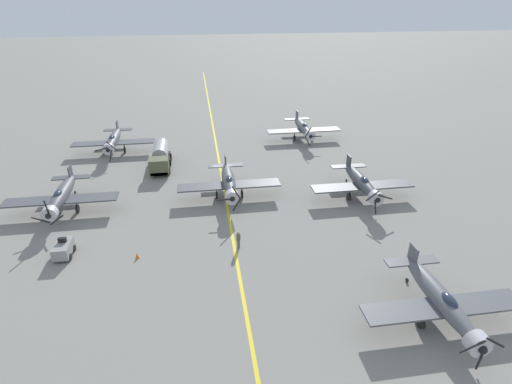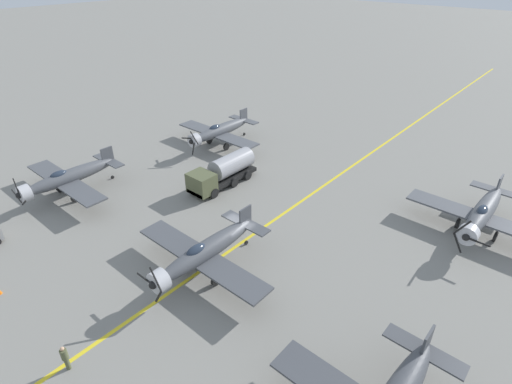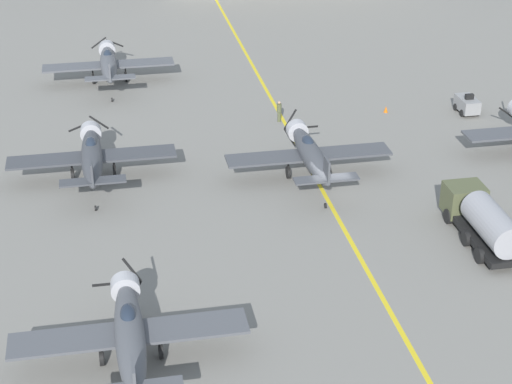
{
  "view_description": "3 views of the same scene",
  "coord_description": "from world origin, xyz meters",
  "px_view_note": "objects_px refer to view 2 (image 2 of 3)",
  "views": [
    {
      "loc": [
        2.67,
        46.04,
        22.0
      ],
      "look_at": [
        -3.28,
        6.46,
        1.86
      ],
      "focal_mm": 28.0,
      "sensor_mm": 36.0,
      "label": 1
    },
    {
      "loc": [
        -18.21,
        18.38,
        20.57
      ],
      "look_at": [
        0.49,
        -3.3,
        3.64
      ],
      "focal_mm": 28.0,
      "sensor_mm": 36.0,
      "label": 2
    },
    {
      "loc": [
        -14.6,
        -50.16,
        27.99
      ],
      "look_at": [
        -5.33,
        -1.27,
        1.86
      ],
      "focal_mm": 60.0,
      "sensor_mm": 36.0,
      "label": 3
    }
  ],
  "objects_px": {
    "airplane_near_left": "(482,213)",
    "fuel_tanker": "(223,172)",
    "airplane_mid_center": "(204,252)",
    "ground_crew_walking": "(65,357)",
    "airplane_mid_right": "(68,178)",
    "airplane_near_right": "(219,131)"
  },
  "relations": [
    {
      "from": "airplane_near_right",
      "to": "ground_crew_walking",
      "type": "height_order",
      "value": "airplane_near_right"
    },
    {
      "from": "airplane_mid_right",
      "to": "fuel_tanker",
      "type": "bearing_deg",
      "value": -148.26
    },
    {
      "from": "airplane_mid_right",
      "to": "airplane_near_right",
      "type": "distance_m",
      "value": 18.37
    },
    {
      "from": "fuel_tanker",
      "to": "ground_crew_walking",
      "type": "bearing_deg",
      "value": 111.88
    },
    {
      "from": "airplane_near_left",
      "to": "fuel_tanker",
      "type": "xyz_separation_m",
      "value": [
        22.5,
        8.32,
        -0.5
      ]
    },
    {
      "from": "airplane_near_left",
      "to": "airplane_near_right",
      "type": "xyz_separation_m",
      "value": [
        29.82,
        1.56,
        -0.0
      ]
    },
    {
      "from": "airplane_mid_right",
      "to": "ground_crew_walking",
      "type": "xyz_separation_m",
      "value": [
        -18.42,
        9.8,
        -1.02
      ]
    },
    {
      "from": "airplane_mid_center",
      "to": "ground_crew_walking",
      "type": "relative_size",
      "value": 6.62
    },
    {
      "from": "airplane_mid_right",
      "to": "fuel_tanker",
      "type": "relative_size",
      "value": 1.5
    },
    {
      "from": "airplane_near_left",
      "to": "fuel_tanker",
      "type": "relative_size",
      "value": 1.5
    },
    {
      "from": "fuel_tanker",
      "to": "airplane_mid_right",
      "type": "bearing_deg",
      "value": 49.1
    },
    {
      "from": "airplane_mid_right",
      "to": "fuel_tanker",
      "type": "distance_m",
      "value": 15.12
    },
    {
      "from": "airplane_mid_right",
      "to": "fuel_tanker",
      "type": "xyz_separation_m",
      "value": [
        -9.89,
        -11.42,
        -0.5
      ]
    },
    {
      "from": "airplane_mid_center",
      "to": "ground_crew_walking",
      "type": "distance_m",
      "value": 10.78
    },
    {
      "from": "airplane_mid_center",
      "to": "ground_crew_walking",
      "type": "bearing_deg",
      "value": 83.78
    },
    {
      "from": "airplane_mid_center",
      "to": "fuel_tanker",
      "type": "distance_m",
      "value": 13.56
    },
    {
      "from": "airplane_near_right",
      "to": "airplane_mid_right",
      "type": "bearing_deg",
      "value": 81.22
    },
    {
      "from": "airplane_near_right",
      "to": "ground_crew_walking",
      "type": "distance_m",
      "value": 32.18
    },
    {
      "from": "airplane_mid_right",
      "to": "airplane_near_left",
      "type": "height_order",
      "value": "airplane_mid_right"
    },
    {
      "from": "airplane_near_right",
      "to": "ground_crew_walking",
      "type": "bearing_deg",
      "value": 118.79
    },
    {
      "from": "airplane_mid_right",
      "to": "airplane_mid_center",
      "type": "distance_m",
      "value": 18.5
    },
    {
      "from": "fuel_tanker",
      "to": "ground_crew_walking",
      "type": "xyz_separation_m",
      "value": [
        -8.52,
        21.23,
        -0.52
      ]
    }
  ]
}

